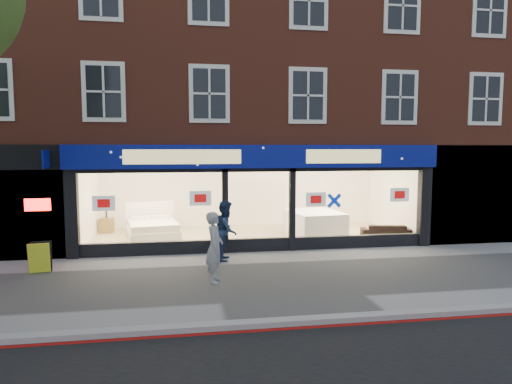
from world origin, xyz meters
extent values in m
plane|color=gray|center=(0.00, 0.00, 0.00)|extent=(120.00, 120.00, 0.00)
cube|color=#8C0A07|center=(0.00, -3.10, 0.01)|extent=(60.00, 0.10, 0.01)
cube|color=gray|center=(0.00, -2.90, 0.06)|extent=(60.00, 0.25, 0.12)
cube|color=tan|center=(0.00, 5.25, 0.05)|extent=(11.00, 4.50, 0.10)
cube|color=brown|center=(0.00, 7.00, 6.65)|extent=(19.00, 8.00, 6.70)
cube|color=navy|center=(0.00, 2.88, 2.95)|extent=(11.40, 0.28, 0.70)
cube|color=black|center=(0.00, 3.08, 0.20)|extent=(11.00, 0.18, 0.40)
cube|color=black|center=(-5.50, 3.05, 1.30)|extent=(0.35, 0.30, 2.60)
cube|color=black|center=(5.50, 3.05, 1.30)|extent=(0.35, 0.30, 2.60)
cube|color=white|center=(-3.25, 3.00, 1.45)|extent=(4.20, 0.02, 2.10)
cube|color=white|center=(3.25, 3.00, 1.45)|extent=(4.20, 0.02, 2.10)
cube|color=white|center=(0.00, 3.25, 1.15)|extent=(1.80, 0.02, 2.10)
cube|color=silver|center=(0.00, 7.50, 1.30)|extent=(11.00, 0.20, 2.60)
cube|color=#FFEAC6|center=(0.00, 5.25, 2.60)|extent=(11.00, 4.50, 0.12)
cube|color=#FF140C|center=(-6.40, 2.95, 1.60)|extent=(0.70, 0.04, 0.35)
cube|color=black|center=(7.50, 3.20, 1.65)|extent=(4.00, 0.40, 3.30)
cube|color=white|center=(-3.35, 5.13, 0.27)|extent=(1.94, 2.18, 0.34)
cube|color=white|center=(-3.35, 5.13, 0.56)|extent=(1.86, 2.09, 0.24)
cube|color=white|center=(-3.52, 6.14, 0.68)|extent=(1.72, 0.41, 1.16)
cube|color=white|center=(-3.82, 5.75, 0.74)|extent=(0.67, 0.41, 0.12)
cube|color=white|center=(-3.11, 5.88, 0.74)|extent=(0.67, 0.41, 0.12)
cube|color=brown|center=(-5.10, 6.50, 0.38)|extent=(0.50, 0.50, 0.55)
cube|color=white|center=(2.37, 5.02, 0.24)|extent=(1.91, 2.29, 0.28)
cube|color=white|center=(2.37, 5.02, 0.51)|extent=(1.91, 2.29, 0.28)
cube|color=white|center=(2.37, 5.02, 0.79)|extent=(1.91, 2.29, 0.28)
imported|color=black|center=(4.60, 3.93, 0.34)|extent=(1.75, 0.97, 0.48)
cube|color=yellow|center=(-5.98, 1.54, 0.40)|extent=(0.57, 0.42, 0.80)
imported|color=#929399|center=(-1.59, 0.00, 0.85)|extent=(0.49, 0.67, 1.70)
imported|color=#1C2D4E|center=(-1.11, 2.11, 0.86)|extent=(0.83, 0.97, 1.71)
camera|label=1|loc=(-2.33, -10.72, 3.20)|focal=32.00mm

